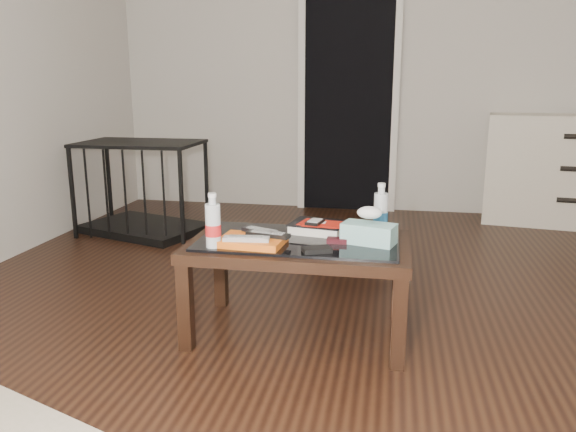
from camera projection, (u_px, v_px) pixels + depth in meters
name	position (u px, v px, depth m)	size (l,w,h in m)	color
ground	(383.00, 317.00, 2.84)	(5.00, 5.00, 0.00)	black
doorway	(348.00, 97.00, 5.03)	(0.90, 0.08, 2.07)	black
coffee_table	(299.00, 252.00, 2.58)	(1.00, 0.60, 0.46)	black
dresser	(563.00, 170.00, 4.61)	(1.26, 0.68, 0.90)	beige
pet_crate	(143.00, 203.00, 4.41)	(1.04, 0.85, 0.71)	black
magazines	(252.00, 241.00, 2.48)	(0.28, 0.21, 0.03)	orange
remote_silver	(246.00, 238.00, 2.42)	(0.20, 0.05, 0.02)	#9E9EA2
remote_black_front	(268.00, 234.00, 2.49)	(0.20, 0.05, 0.02)	black
remote_black_back	(262.00, 231.00, 2.54)	(0.20, 0.05, 0.02)	black
textbook	(318.00, 227.00, 2.68)	(0.25, 0.20, 0.05)	black
dvd_mailers	(320.00, 223.00, 2.65)	(0.19, 0.14, 0.01)	#AC170B
ipod	(315.00, 222.00, 2.63)	(0.06, 0.10, 0.02)	black
flip_phone	(337.00, 240.00, 2.50)	(0.09, 0.05, 0.02)	black
wallet	(317.00, 250.00, 2.36)	(0.12, 0.07, 0.02)	black
water_bottle_left	(213.00, 220.00, 2.41)	(0.07, 0.07, 0.24)	silver
water_bottle_right	(381.00, 208.00, 2.65)	(0.07, 0.07, 0.24)	silver
tissue_box	(369.00, 233.00, 2.48)	(0.23, 0.12, 0.09)	teal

